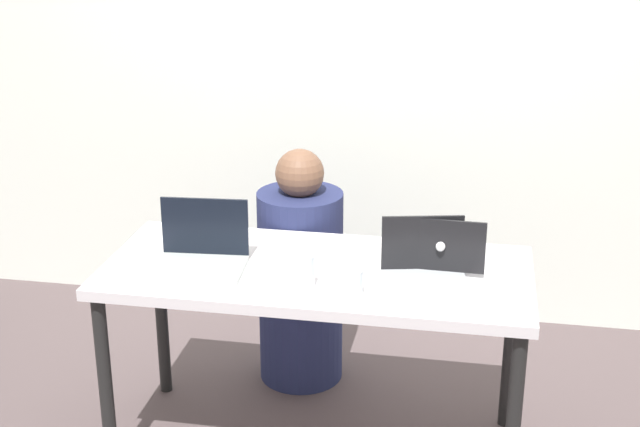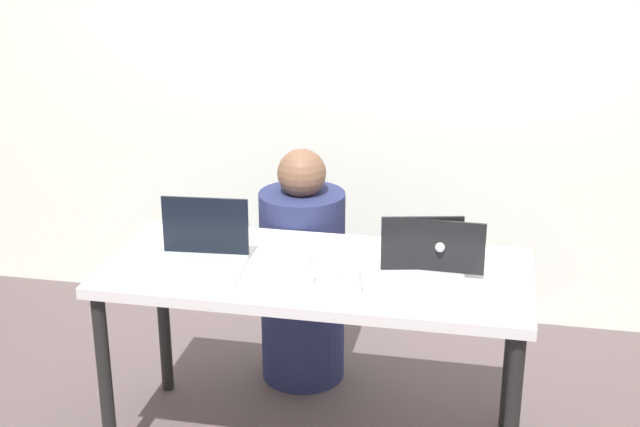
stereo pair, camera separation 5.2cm
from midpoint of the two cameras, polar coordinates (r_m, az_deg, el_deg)
The scene contains 8 objects.
back_wall at distance 4.23m, azimuth 2.65°, elevation 10.45°, with size 4.50×0.10×2.63m, color silver.
desk at distance 3.21m, azimuth -0.68°, elevation -4.70°, with size 1.52×0.68×0.75m.
person_at_center at distance 3.79m, azimuth -1.65°, elevation -4.23°, with size 0.44×0.44×1.03m.
laptop_front_right at distance 3.06m, azimuth 6.24°, elevation -3.55°, with size 0.33×0.28×0.21m.
laptop_front_left at distance 3.20m, azimuth -8.08°, elevation -2.55°, with size 0.33×0.28×0.23m.
laptop_back_right at distance 3.19m, azimuth 7.33°, elevation -2.68°, with size 0.31×0.24×0.21m.
water_glass_center at distance 3.01m, azimuth -1.49°, elevation -3.85°, with size 0.07×0.07×0.12m.
water_glass_right at distance 2.95m, azimuth 1.50°, elevation -4.51°, with size 0.08×0.08×0.09m.
Camera 1 is at (0.54, -2.86, 2.02)m, focal length 50.00 mm.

